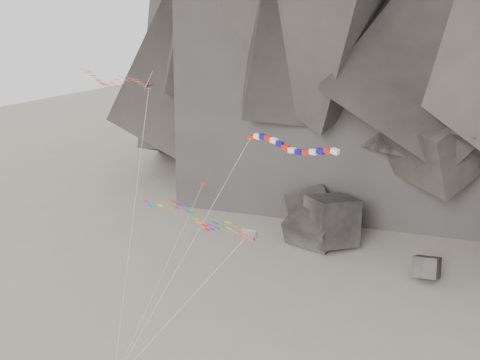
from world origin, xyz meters
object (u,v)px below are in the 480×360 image
Objects in this scene: delta_kite at (110,79)px; pennant_kite at (180,235)px; banner_kite at (289,147)px; parafoil_kite at (190,213)px.

delta_kite is 1.68× the size of pennant_kite.
delta_kite is 1.24× the size of banner_kite.
delta_kite reaches higher than banner_kite.
parafoil_kite is (10.56, -0.60, -11.22)m from delta_kite.
banner_kite is 11.10m from parafoil_kite.
delta_kite is 19.14m from banner_kite.
banner_kite is at bearing 6.22° from pennant_kite.
delta_kite reaches higher than parafoil_kite.
banner_kite reaches higher than parafoil_kite.
delta_kite is at bearing 174.95° from parafoil_kite.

